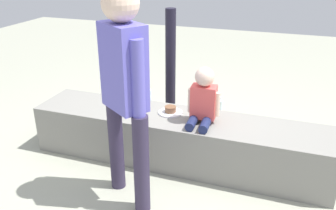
% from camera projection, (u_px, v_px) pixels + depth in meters
% --- Properties ---
extents(ground_plane, '(12.00, 12.00, 0.00)m').
position_uv_depth(ground_plane, '(177.00, 160.00, 3.34)').
color(ground_plane, '#9FA08D').
extents(concrete_ledge, '(2.66, 0.54, 0.44)m').
position_uv_depth(concrete_ledge, '(177.00, 139.00, 3.25)').
color(concrete_ledge, gray).
rests_on(concrete_ledge, ground_plane).
extents(child_seated, '(0.28, 0.32, 0.48)m').
position_uv_depth(child_seated, '(203.00, 99.00, 2.99)').
color(child_seated, navy).
rests_on(child_seated, concrete_ledge).
extents(adult_standing, '(0.42, 0.35, 1.62)m').
position_uv_depth(adult_standing, '(124.00, 81.00, 2.46)').
color(adult_standing, '#302841').
rests_on(adult_standing, ground_plane).
extents(cake_plate, '(0.22, 0.22, 0.07)m').
position_uv_depth(cake_plate, '(170.00, 111.00, 3.23)').
color(cake_plate, white).
rests_on(cake_plate, concrete_ledge).
extents(gift_bag, '(0.23, 0.11, 0.36)m').
position_uv_depth(gift_bag, '(203.00, 123.00, 3.70)').
color(gift_bag, gold).
rests_on(gift_bag, ground_plane).
extents(railing_post, '(0.36, 0.36, 1.26)m').
position_uv_depth(railing_post, '(170.00, 81.00, 3.89)').
color(railing_post, black).
rests_on(railing_post, ground_plane).
extents(water_bottle_near_gift, '(0.07, 0.07, 0.24)m').
position_uv_depth(water_bottle_near_gift, '(149.00, 95.00, 4.52)').
color(water_bottle_near_gift, silver).
rests_on(water_bottle_near_gift, ground_plane).
extents(water_bottle_far_side, '(0.07, 0.07, 0.21)m').
position_uv_depth(water_bottle_far_side, '(220.00, 106.00, 4.24)').
color(water_bottle_far_side, silver).
rests_on(water_bottle_far_side, ground_plane).
extents(party_cup_red, '(0.07, 0.07, 0.10)m').
position_uv_depth(party_cup_red, '(93.00, 115.00, 4.12)').
color(party_cup_red, red).
rests_on(party_cup_red, ground_plane).
extents(cake_box_white, '(0.31, 0.36, 0.11)m').
position_uv_depth(cake_box_white, '(243.00, 130.00, 3.76)').
color(cake_box_white, white).
rests_on(cake_box_white, ground_plane).
extents(handbag_black_leather, '(0.29, 0.13, 0.34)m').
position_uv_depth(handbag_black_leather, '(124.00, 86.00, 4.81)').
color(handbag_black_leather, black).
rests_on(handbag_black_leather, ground_plane).
extents(handbag_brown_canvas, '(0.29, 0.14, 0.32)m').
position_uv_depth(handbag_brown_canvas, '(118.00, 101.00, 4.33)').
color(handbag_brown_canvas, brown).
rests_on(handbag_brown_canvas, ground_plane).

